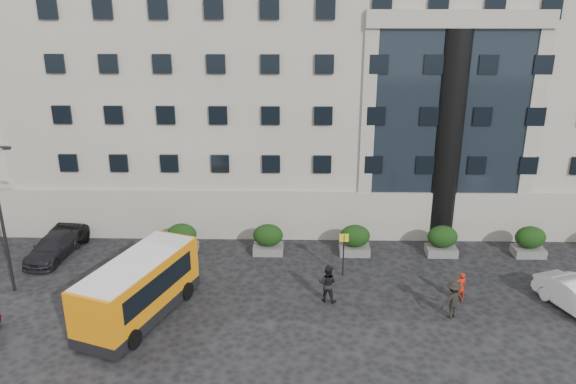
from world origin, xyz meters
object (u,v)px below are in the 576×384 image
Objects in this scene: bus_stop_sign at (344,247)px; minibus at (138,287)px; parked_car_d at (75,224)px; red_truck at (60,198)px; hedge_b at (268,239)px; hedge_e at (530,241)px; pedestrian_a at (461,287)px; hedge_d at (442,240)px; street_lamp at (2,214)px; parked_car_c at (53,247)px; pedestrian_c at (453,300)px; hedge_a at (182,238)px; pedestrian_b at (328,284)px; hedge_c at (355,240)px.

bus_stop_sign is 0.33× the size of minibus.
red_truck is at bearing 119.38° from parked_car_d.
red_truck reaches higher than hedge_b.
pedestrian_a is (-5.52, -5.34, -0.14)m from hedge_e.
pedestrian_a is at bearing -93.44° from hedge_d.
parked_car_d is at bearing 173.60° from hedge_d.
hedge_e is 1.17× the size of pedestrian_a.
street_lamp is at bearing -170.52° from hedge_e.
parked_car_d is (0.00, 3.49, 0.04)m from parked_car_c.
street_lamp reaches higher than parked_car_d.
pedestrian_c reaches higher than parked_car_c.
pedestrian_b is (8.51, -5.53, 0.06)m from hedge_a.
minibus reaches higher than pedestrian_a.
red_truck is at bearing 166.91° from hedge_d.
hedge_c is 0.73× the size of bus_stop_sign.
parked_car_d is (-6.89, 9.79, -0.94)m from minibus.
parked_car_c is 0.91× the size of parked_car_d.
hedge_a is at bearing -15.79° from pedestrian_b.
hedge_e is at bearing 0.00° from hedge_b.
hedge_c reaches higher than parked_car_d.
pedestrian_a is (22.78, -7.93, 0.08)m from parked_car_d.
street_lamp reaches higher than hedge_d.
parked_car_c is at bearing -175.96° from hedge_b.
hedge_c is at bearing -91.63° from pedestrian_b.
minibus reaches higher than pedestrian_b.
hedge_a is at bearing -52.73° from pedestrian_c.
hedge_d is at bearing 43.82° from minibus.
bus_stop_sign is 1.27× the size of pedestrian_b.
hedge_c is 19.27m from street_lamp.
hedge_b is 9.28m from minibus.
pedestrian_a is at bearing -161.14° from pedestrian_b.
hedge_d reaches higher than pedestrian_a.
pedestrian_b is (18.26, -11.43, -0.29)m from red_truck.
hedge_b reaches higher than parked_car_c.
minibus is 12.01m from parked_car_d.
minibus is at bearing -94.83° from hedge_a.
pedestrian_b is at bearing 30.23° from minibus.
bus_stop_sign reaches higher than hedge_b.
minibus reaches higher than parked_car_c.
hedge_c is (5.20, 0.00, 0.00)m from hedge_b.
pedestrian_b is at bearing -155.77° from hedge_e.
minibus is at bearing -5.97° from pedestrian_a.
bus_stop_sign is at bearing 6.54° from street_lamp.
hedge_a and hedge_e have the same top height.
minibus is at bearing -156.05° from hedge_d.
hedge_d is 23.12m from parked_car_c.
parked_car_c is 23.21m from pedestrian_a.
hedge_b is 10.40m from hedge_d.
hedge_c is 5.85m from pedestrian_b.
bus_stop_sign is 1.31× the size of pedestrian_c.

